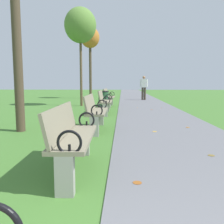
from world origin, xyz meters
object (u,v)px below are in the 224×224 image
(pedestrian_walking, at_px, (144,87))
(tree_3, at_px, (80,26))
(park_bench_2, at_px, (72,136))
(trash_bin, at_px, (103,100))
(tree_4, at_px, (90,39))
(park_bench_5, at_px, (109,97))
(park_bench_3, at_px, (95,111))
(park_bench_4, at_px, (105,101))

(pedestrian_walking, bearing_deg, tree_3, -130.36)
(park_bench_2, relative_size, trash_bin, 1.92)
(tree_4, distance_m, trash_bin, 8.70)
(park_bench_2, height_order, tree_3, tree_3)
(park_bench_5, height_order, tree_3, tree_3)
(tree_4, height_order, pedestrian_walking, tree_4)
(tree_4, bearing_deg, trash_bin, -78.42)
(park_bench_2, height_order, tree_4, tree_4)
(park_bench_5, distance_m, pedestrian_walking, 5.07)
(tree_4, height_order, trash_bin, tree_4)
(park_bench_2, height_order, trash_bin, park_bench_2)
(park_bench_2, relative_size, pedestrian_walking, 1.00)
(park_bench_5, relative_size, pedestrian_walking, 1.00)
(park_bench_3, height_order, park_bench_4, same)
(park_bench_2, height_order, park_bench_4, same)
(park_bench_4, bearing_deg, park_bench_2, -90.00)
(park_bench_2, xyz_separation_m, park_bench_4, (-0.00, 6.08, 0.00))
(tree_4, bearing_deg, park_bench_2, -83.54)
(park_bench_4, bearing_deg, tree_3, 114.04)
(park_bench_2, distance_m, park_bench_3, 2.89)
(park_bench_5, height_order, trash_bin, park_bench_5)
(park_bench_5, distance_m, tree_4, 7.46)
(pedestrian_walking, height_order, trash_bin, pedestrian_walking)
(park_bench_4, xyz_separation_m, tree_4, (-1.71, 8.98, 3.87))
(park_bench_3, relative_size, tree_4, 0.31)
(tree_3, xyz_separation_m, pedestrian_walking, (3.57, 4.20, -3.09))
(park_bench_4, height_order, park_bench_5, same)
(tree_4, bearing_deg, park_bench_3, -82.02)
(tree_3, bearing_deg, pedestrian_walking, 49.64)
(park_bench_2, xyz_separation_m, tree_4, (-1.71, 15.07, 3.87))
(tree_4, bearing_deg, park_bench_4, -79.25)
(park_bench_3, xyz_separation_m, tree_3, (-1.43, 6.40, 3.53))
(park_bench_3, bearing_deg, park_bench_4, 90.00)
(park_bench_2, xyz_separation_m, tree_3, (-1.43, 9.29, 3.53))
(park_bench_5, bearing_deg, park_bench_3, -90.00)
(park_bench_5, relative_size, tree_3, 0.33)
(park_bench_2, distance_m, trash_bin, 7.46)
(park_bench_4, height_order, pedestrian_walking, pedestrian_walking)
(tree_4, xyz_separation_m, pedestrian_walking, (3.85, -1.57, -3.43))
(park_bench_3, relative_size, trash_bin, 1.91)
(park_bench_4, relative_size, park_bench_5, 0.99)
(park_bench_2, bearing_deg, tree_4, 96.46)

